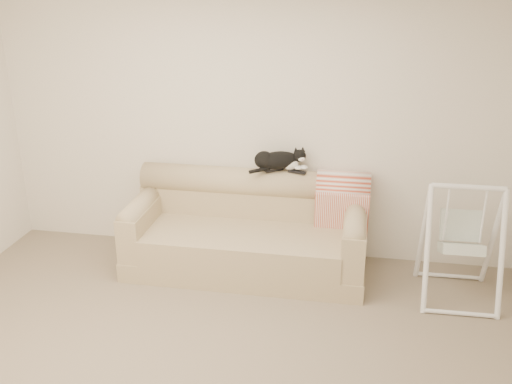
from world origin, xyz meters
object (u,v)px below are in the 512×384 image
remote_a (274,170)px  remote_b (297,172)px  baby_swing (461,242)px  sofa (247,232)px  tuxedo_cat (279,160)px

remote_a → remote_b: bearing=-4.2°
remote_a → baby_swing: bearing=-15.2°
baby_swing → remote_a: bearing=164.8°
sofa → tuxedo_cat: bearing=42.5°
tuxedo_cat → baby_swing: 1.75m
sofa → baby_swing: baby_swing is taller
remote_a → remote_b: 0.22m
remote_a → baby_swing: 1.77m
remote_b → baby_swing: baby_swing is taller
remote_a → remote_b: (0.22, -0.02, -0.00)m
remote_a → tuxedo_cat: size_ratio=0.33×
tuxedo_cat → baby_swing: bearing=-15.6°
sofa → remote_b: remote_b is taller
baby_swing → tuxedo_cat: bearing=164.4°
sofa → remote_b: (0.43, 0.22, 0.56)m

